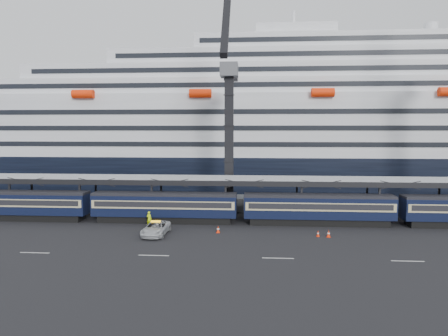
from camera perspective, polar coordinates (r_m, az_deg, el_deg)
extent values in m
plane|color=black|center=(46.01, 25.35, -10.40)|extent=(260.00, 260.00, 0.00)
cube|color=beige|center=(44.63, -25.41, -10.87)|extent=(3.00, 0.15, 0.02)
cube|color=beige|center=(40.25, -10.01, -12.19)|extent=(3.00, 0.15, 0.02)
cube|color=beige|center=(39.20, 7.71, -12.65)|extent=(3.00, 0.15, 0.02)
cube|color=beige|center=(41.73, 24.77, -11.98)|extent=(3.00, 0.15, 0.02)
cube|color=black|center=(61.22, -27.17, -6.17)|extent=(17.48, 2.40, 0.90)
cube|color=black|center=(60.90, -27.25, -4.51)|extent=(19.00, 2.80, 2.70)
cube|color=#BCB285|center=(60.86, -27.26, -4.23)|extent=(18.62, 2.92, 1.05)
cube|color=black|center=(60.85, -27.26, -4.19)|extent=(17.86, 2.98, 0.70)
cube|color=black|center=(60.68, -27.31, -3.11)|extent=(19.00, 2.50, 0.35)
cube|color=black|center=(53.75, -8.46, -7.18)|extent=(17.48, 2.40, 0.90)
cube|color=black|center=(53.38, -8.49, -5.29)|extent=(19.00, 2.80, 2.70)
cube|color=#BCB285|center=(53.33, -8.49, -4.98)|extent=(18.62, 2.92, 1.05)
cube|color=black|center=(53.32, -8.49, -4.92)|extent=(17.86, 2.98, 0.70)
cube|color=black|center=(53.13, -8.51, -3.70)|extent=(19.00, 2.50, 0.35)
cube|color=black|center=(53.19, 13.26, -7.40)|extent=(17.48, 2.40, 0.90)
cube|color=black|center=(52.83, 13.31, -5.50)|extent=(19.00, 2.80, 2.70)
cube|color=#BCB285|center=(52.77, 13.31, -5.18)|extent=(18.62, 2.92, 1.05)
cube|color=black|center=(52.76, 13.32, -5.12)|extent=(17.86, 2.98, 0.70)
cube|color=black|center=(52.56, 13.34, -3.89)|extent=(19.00, 2.50, 0.35)
cube|color=#919498|center=(58.00, 20.57, -1.58)|extent=(130.00, 6.00, 0.25)
cube|color=black|center=(55.19, 21.44, -2.26)|extent=(130.00, 0.25, 0.70)
cube|color=black|center=(60.89, 19.76, -1.51)|extent=(130.00, 0.25, 0.70)
cube|color=black|center=(62.89, -28.26, -3.84)|extent=(0.25, 0.25, 5.40)
cube|color=black|center=(67.62, -25.73, -3.12)|extent=(0.25, 0.25, 5.40)
cube|color=black|center=(58.18, -19.88, -4.22)|extent=(0.25, 0.25, 5.40)
cube|color=black|center=(63.27, -17.83, -3.40)|extent=(0.25, 0.25, 5.40)
cube|color=black|center=(54.91, -10.27, -4.54)|extent=(0.25, 0.25, 5.40)
cube|color=black|center=(60.28, -8.95, -3.63)|extent=(0.25, 0.25, 5.40)
cube|color=black|center=(53.34, 0.23, -4.75)|extent=(0.25, 0.25, 5.40)
cube|color=black|center=(58.85, 0.60, -3.78)|extent=(0.25, 0.25, 5.40)
cube|color=black|center=(53.63, 11.00, -4.80)|extent=(0.25, 0.25, 5.40)
cube|color=black|center=(59.11, 10.34, -3.83)|extent=(0.25, 0.25, 5.40)
cube|color=black|center=(55.73, 21.29, -4.68)|extent=(0.25, 0.25, 5.40)
cube|color=black|center=(61.03, 19.74, -3.77)|extent=(0.25, 0.25, 5.40)
cube|color=black|center=(64.46, 28.34, -3.63)|extent=(0.25, 0.25, 5.40)
cube|color=black|center=(89.15, 14.70, -0.28)|extent=(200.00, 28.00, 7.00)
cube|color=silver|center=(88.74, 14.85, 5.83)|extent=(190.00, 26.88, 12.00)
cube|color=silver|center=(89.12, 14.97, 10.66)|extent=(160.00, 24.64, 3.00)
cube|color=black|center=(77.06, 16.74, 11.46)|extent=(153.60, 0.12, 0.90)
cube|color=silver|center=(89.45, 15.02, 12.57)|extent=(124.00, 21.84, 3.00)
cube|color=black|center=(78.80, 16.57, 13.52)|extent=(119.04, 0.12, 0.90)
cube|color=silver|center=(89.88, 15.07, 14.47)|extent=(90.00, 19.04, 3.00)
cube|color=black|center=(80.63, 16.41, 15.50)|extent=(86.40, 0.12, 0.90)
cube|color=silver|center=(90.41, 15.11, 16.34)|extent=(56.00, 16.24, 3.00)
cube|color=black|center=(82.56, 16.25, 17.38)|extent=(53.76, 0.12, 0.90)
cube|color=silver|center=(89.81, 9.88, 18.16)|extent=(16.00, 12.00, 2.50)
cylinder|color=silver|center=(96.68, 27.42, 17.02)|extent=(2.80, 2.80, 3.00)
cylinder|color=#FB2E07|center=(79.91, -19.48, 9.93)|extent=(4.00, 1.60, 1.60)
cylinder|color=#FB2E07|center=(74.05, -3.39, 10.61)|extent=(4.00, 1.60, 1.60)
cylinder|color=#FB2E07|center=(74.50, 13.93, 10.42)|extent=(4.00, 1.60, 1.60)
cube|color=#4A4B51|center=(61.31, 0.72, -5.02)|extent=(4.50, 4.50, 2.00)
cube|color=black|center=(60.29, 0.73, 4.37)|extent=(1.30, 1.30, 18.00)
cube|color=#4A4B51|center=(60.93, 0.74, 13.81)|extent=(2.60, 3.20, 2.00)
cube|color=black|center=(56.73, 0.39, 21.57)|extent=(0.90, 12.26, 14.37)
cube|color=black|center=(63.42, 0.88, 13.48)|extent=(0.90, 5.04, 0.90)
cube|color=black|center=(65.88, 1.00, 13.00)|extent=(2.20, 1.60, 1.60)
imported|color=#B1B4B9|center=(47.48, -9.71, -8.50)|extent=(2.70, 5.56, 1.52)
imported|color=#D5FF0D|center=(51.60, -10.65, -7.16)|extent=(0.81, 0.64, 1.93)
cube|color=#FB2E07|center=(47.97, -0.85, -9.19)|extent=(0.43, 0.43, 0.05)
cone|color=#FB2E07|center=(47.86, -0.85, -8.69)|extent=(0.36, 0.36, 0.81)
cylinder|color=white|center=(47.86, -0.85, -8.69)|extent=(0.31, 0.31, 0.14)
cube|color=#FB2E07|center=(47.58, 14.70, -9.50)|extent=(0.42, 0.42, 0.04)
cone|color=#FB2E07|center=(47.48, 14.72, -9.01)|extent=(0.35, 0.35, 0.79)
cylinder|color=white|center=(47.48, 14.72, -9.01)|extent=(0.30, 0.30, 0.13)
cube|color=#FB2E07|center=(47.56, 13.27, -9.47)|extent=(0.35, 0.35, 0.04)
cone|color=#FB2E07|center=(47.47, 13.28, -9.06)|extent=(0.30, 0.30, 0.67)
cylinder|color=white|center=(47.47, 13.28, -9.06)|extent=(0.25, 0.25, 0.11)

